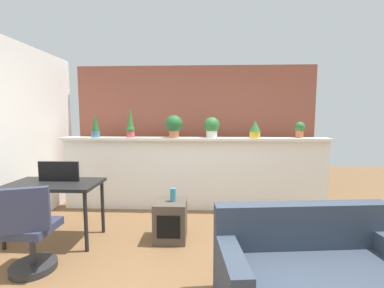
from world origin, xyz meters
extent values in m
plane|color=brown|center=(0.00, 0.00, 0.00)|extent=(12.00, 12.00, 0.00)
cube|color=white|center=(0.00, 2.00, 0.59)|extent=(4.40, 0.16, 1.18)
cube|color=white|center=(0.00, 1.96, 1.20)|extent=(4.40, 0.29, 0.04)
cube|color=#9E5442|center=(0.00, 2.60, 1.25)|extent=(4.40, 0.10, 2.50)
cylinder|color=#386B84|center=(-1.64, 1.94, 1.27)|extent=(0.14, 0.14, 0.10)
cone|color=#235B2D|center=(-1.64, 1.94, 1.47)|extent=(0.12, 0.12, 0.29)
cylinder|color=#B7474C|center=(-1.05, 1.94, 1.27)|extent=(0.13, 0.13, 0.09)
sphere|color=#2D7033|center=(-1.05, 1.94, 1.36)|extent=(0.13, 0.13, 0.13)
cone|color=#2D7033|center=(-1.05, 1.94, 1.55)|extent=(0.11, 0.11, 0.33)
cylinder|color=#C66B42|center=(-0.33, 1.95, 1.28)|extent=(0.16, 0.16, 0.12)
sphere|color=#235B2D|center=(-0.33, 1.95, 1.45)|extent=(0.29, 0.29, 0.29)
cylinder|color=silver|center=(0.30, 1.99, 1.28)|extent=(0.18, 0.18, 0.11)
sphere|color=#2D7033|center=(0.30, 1.99, 1.43)|extent=(0.26, 0.26, 0.26)
cylinder|color=gold|center=(0.99, 1.93, 1.28)|extent=(0.17, 0.17, 0.10)
cone|color=#2D7033|center=(0.99, 1.93, 1.42)|extent=(0.18, 0.18, 0.18)
cylinder|color=#C66B42|center=(1.72, 1.98, 1.28)|extent=(0.12, 0.12, 0.12)
sphere|color=#2D7033|center=(1.72, 1.98, 1.40)|extent=(0.16, 0.16, 0.16)
cylinder|color=black|center=(-2.20, 0.53, 0.35)|extent=(0.04, 0.04, 0.71)
cylinder|color=black|center=(-1.20, 0.53, 0.35)|extent=(0.04, 0.04, 0.71)
cylinder|color=black|center=(-2.20, 1.03, 0.35)|extent=(0.04, 0.04, 0.71)
cylinder|color=black|center=(-1.20, 1.03, 0.35)|extent=(0.04, 0.04, 0.71)
cube|color=black|center=(-1.70, 0.78, 0.73)|extent=(1.10, 0.60, 0.04)
cube|color=black|center=(-1.68, 0.86, 0.88)|extent=(0.51, 0.04, 0.25)
cylinder|color=#262628|center=(-1.58, 0.15, 0.04)|extent=(0.44, 0.44, 0.07)
cylinder|color=#333333|center=(-1.58, 0.15, 0.24)|extent=(0.06, 0.06, 0.34)
cube|color=#2D334C|center=(-1.58, 0.15, 0.45)|extent=(0.44, 0.44, 0.08)
cube|color=#2D334C|center=(-1.51, -0.03, 0.70)|extent=(0.44, 0.21, 0.42)
cube|color=#4C4238|center=(-0.26, 0.87, 0.25)|extent=(0.40, 0.40, 0.50)
cube|color=black|center=(-0.26, 0.68, 0.25)|extent=(0.28, 0.04, 0.28)
cylinder|color=teal|center=(-0.22, 0.88, 0.58)|extent=(0.08, 0.08, 0.17)
cube|color=#333D4C|center=(1.04, -0.02, 0.60)|extent=(1.57, 0.31, 0.40)
cube|color=#333D4C|center=(0.37, -0.39, 0.48)|extent=(0.23, 0.77, 0.16)
camera|label=1|loc=(0.15, -2.28, 1.56)|focal=24.15mm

